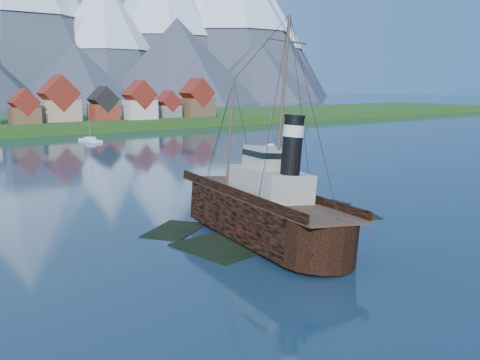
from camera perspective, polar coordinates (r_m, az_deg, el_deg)
ground at (r=63.55m, az=2.80°, el=-5.27°), size 1400.00×1400.00×0.00m
shoal at (r=66.33m, az=2.82°, el=-4.92°), size 31.71×21.24×1.14m
seawall at (r=184.38m, az=-24.06°, el=4.07°), size 600.00×2.50×2.00m
tugboat_wreck at (r=60.70m, az=1.09°, el=-2.91°), size 7.42×31.96×25.32m
sailboat_d at (r=141.44m, az=3.28°, el=3.43°), size 6.70×7.13×10.69m
sailboat_e at (r=164.60m, az=-15.69°, el=4.03°), size 3.73×10.45×11.86m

